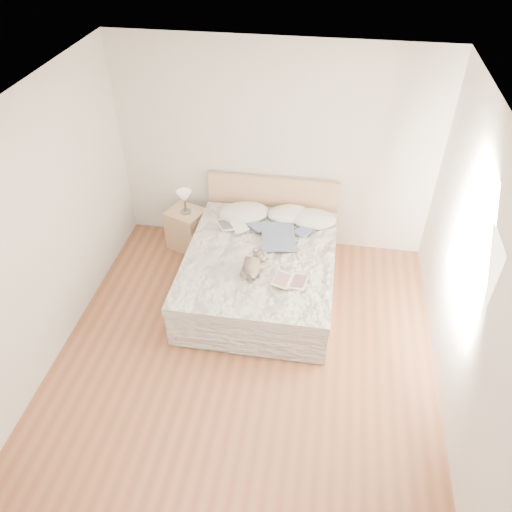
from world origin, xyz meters
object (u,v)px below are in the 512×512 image
bed (261,269)px  table_lamp (184,197)px  photo_book (233,226)px  childrens_book (290,281)px  teddy_bear (252,271)px  nightstand (187,229)px

bed → table_lamp: size_ratio=6.87×
bed → photo_book: size_ratio=5.95×
photo_book → childrens_book: (0.81, -0.89, 0.00)m
teddy_bear → nightstand: bearing=148.4°
bed → table_lamp: (-1.10, 0.68, 0.48)m
photo_book → table_lamp: bearing=122.9°
nightstand → childrens_book: childrens_book is taller
table_lamp → childrens_book: (1.50, -1.20, -0.15)m
table_lamp → bed: bearing=-31.9°
bed → photo_book: (-0.41, 0.38, 0.32)m
table_lamp → teddy_bear: table_lamp is taller
teddy_bear → childrens_book: bearing=4.3°
bed → childrens_book: bed is taller
bed → teddy_bear: size_ratio=6.09×
childrens_book → teddy_bear: 0.44m
table_lamp → childrens_book: size_ratio=0.84×
nightstand → bed: bearing=-32.1°
nightstand → childrens_book: bearing=-38.8°
bed → childrens_book: bearing=-52.5°
nightstand → table_lamp: (0.02, -0.02, 0.50)m
table_lamp → nightstand: bearing=134.4°
teddy_bear → table_lamp: bearing=148.4°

